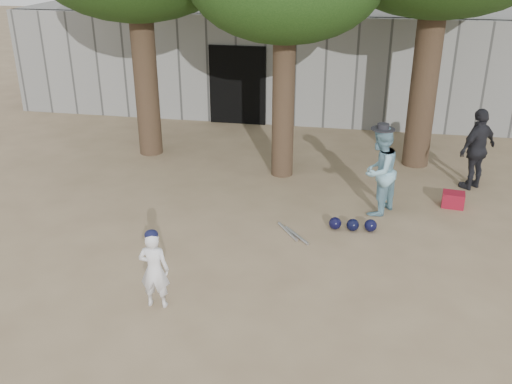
% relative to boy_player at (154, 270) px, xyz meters
% --- Properties ---
extents(ground, '(70.00, 70.00, 0.00)m').
position_rel_boy_player_xyz_m(ground, '(0.46, 1.15, -0.60)').
color(ground, '#937C5E').
rests_on(ground, ground).
extents(boy_player, '(0.45, 0.31, 1.19)m').
position_rel_boy_player_xyz_m(boy_player, '(0.00, 0.00, 0.00)').
color(boy_player, white).
rests_on(boy_player, ground).
extents(spectator_blue, '(0.98, 1.05, 1.72)m').
position_rel_boy_player_xyz_m(spectator_blue, '(3.14, 3.72, 0.27)').
color(spectator_blue, '#7FB1C4').
rests_on(spectator_blue, ground).
extents(spectator_dark, '(1.03, 1.01, 1.74)m').
position_rel_boy_player_xyz_m(spectator_dark, '(5.16, 5.33, 0.27)').
color(spectator_dark, black).
rests_on(spectator_dark, ground).
extents(red_bag, '(0.46, 0.37, 0.30)m').
position_rel_boy_player_xyz_m(red_bag, '(4.65, 4.26, -0.45)').
color(red_bag, maroon).
rests_on(red_bag, ground).
extents(back_building, '(16.00, 5.24, 3.00)m').
position_rel_boy_player_xyz_m(back_building, '(0.46, 11.48, 0.90)').
color(back_building, gray).
rests_on(back_building, ground).
extents(helmet_row, '(0.87, 0.27, 0.23)m').
position_rel_boy_player_xyz_m(helmet_row, '(2.72, 2.88, -0.48)').
color(helmet_row, black).
rests_on(helmet_row, ground).
extents(bat_pile, '(0.66, 0.73, 0.06)m').
position_rel_boy_player_xyz_m(bat_pile, '(1.66, 2.50, -0.57)').
color(bat_pile, silver).
rests_on(bat_pile, ground).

